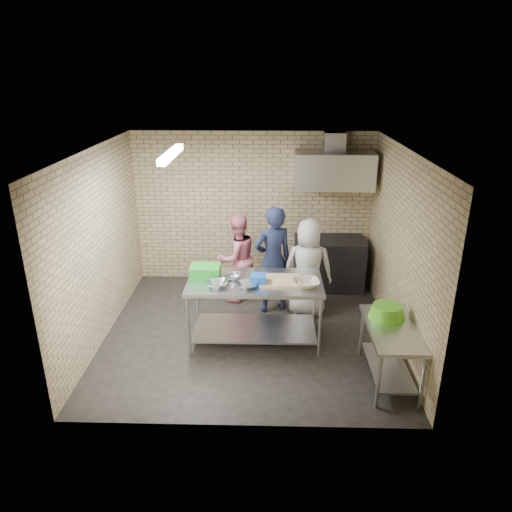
{
  "coord_description": "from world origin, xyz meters",
  "views": [
    {
      "loc": [
        0.28,
        -6.23,
        3.7
      ],
      "look_at": [
        0.1,
        0.2,
        1.15
      ],
      "focal_mm": 33.59,
      "sensor_mm": 36.0,
      "label": 1
    }
  ],
  "objects_px": {
    "stove": "(329,263)",
    "green_crate": "(205,271)",
    "side_counter": "(390,354)",
    "woman_white": "(308,268)",
    "bottle_red": "(335,172)",
    "bottle_green": "(359,173)",
    "prep_table": "(255,311)",
    "man_navy": "(273,260)",
    "green_basin": "(387,311)",
    "blue_tub": "(258,279)",
    "woman_pink": "(237,258)"
  },
  "relations": [
    {
      "from": "woman_pink",
      "to": "woman_white",
      "type": "height_order",
      "value": "woman_white"
    },
    {
      "from": "side_counter",
      "to": "bottle_green",
      "type": "height_order",
      "value": "bottle_green"
    },
    {
      "from": "blue_tub",
      "to": "bottle_green",
      "type": "height_order",
      "value": "bottle_green"
    },
    {
      "from": "prep_table",
      "to": "woman_white",
      "type": "xyz_separation_m",
      "value": [
        0.81,
        0.86,
        0.31
      ]
    },
    {
      "from": "green_basin",
      "to": "bottle_red",
      "type": "xyz_separation_m",
      "value": [
        -0.38,
        2.74,
        1.19
      ]
    },
    {
      "from": "side_counter",
      "to": "woman_white",
      "type": "height_order",
      "value": "woman_white"
    },
    {
      "from": "side_counter",
      "to": "stove",
      "type": "distance_m",
      "value": 2.79
    },
    {
      "from": "green_crate",
      "to": "woman_white",
      "type": "height_order",
      "value": "woman_white"
    },
    {
      "from": "green_basin",
      "to": "woman_white",
      "type": "relative_size",
      "value": 0.29
    },
    {
      "from": "prep_table",
      "to": "side_counter",
      "type": "xyz_separation_m",
      "value": [
        1.71,
        -0.91,
        -0.09
      ]
    },
    {
      "from": "bottle_green",
      "to": "woman_white",
      "type": "bearing_deg",
      "value": -126.28
    },
    {
      "from": "prep_table",
      "to": "man_navy",
      "type": "bearing_deg",
      "value": 74.82
    },
    {
      "from": "green_crate",
      "to": "woman_white",
      "type": "relative_size",
      "value": 0.27
    },
    {
      "from": "stove",
      "to": "bottle_red",
      "type": "bearing_deg",
      "value": 78.23
    },
    {
      "from": "side_counter",
      "to": "woman_white",
      "type": "xyz_separation_m",
      "value": [
        -0.9,
        1.76,
        0.41
      ]
    },
    {
      "from": "green_basin",
      "to": "man_navy",
      "type": "relative_size",
      "value": 0.26
    },
    {
      "from": "prep_table",
      "to": "blue_tub",
      "type": "xyz_separation_m",
      "value": [
        0.05,
        -0.1,
        0.54
      ]
    },
    {
      "from": "green_basin",
      "to": "bottle_green",
      "type": "distance_m",
      "value": 2.98
    },
    {
      "from": "side_counter",
      "to": "green_crate",
      "type": "distance_m",
      "value": 2.69
    },
    {
      "from": "stove",
      "to": "man_navy",
      "type": "height_order",
      "value": "man_navy"
    },
    {
      "from": "bottle_red",
      "to": "side_counter",
      "type": "bearing_deg",
      "value": -82.38
    },
    {
      "from": "bottle_red",
      "to": "man_navy",
      "type": "distance_m",
      "value": 1.94
    },
    {
      "from": "man_navy",
      "to": "green_basin",
      "type": "bearing_deg",
      "value": 109.5
    },
    {
      "from": "stove",
      "to": "green_crate",
      "type": "height_order",
      "value": "green_crate"
    },
    {
      "from": "side_counter",
      "to": "blue_tub",
      "type": "height_order",
      "value": "blue_tub"
    },
    {
      "from": "bottle_red",
      "to": "bottle_green",
      "type": "xyz_separation_m",
      "value": [
        0.4,
        0.0,
        -0.01
      ]
    },
    {
      "from": "side_counter",
      "to": "bottle_red",
      "type": "relative_size",
      "value": 6.67
    },
    {
      "from": "side_counter",
      "to": "bottle_red",
      "type": "distance_m",
      "value": 3.44
    },
    {
      "from": "green_crate",
      "to": "woman_pink",
      "type": "bearing_deg",
      "value": 72.94
    },
    {
      "from": "stove",
      "to": "woman_white",
      "type": "bearing_deg",
      "value": -114.52
    },
    {
      "from": "green_crate",
      "to": "woman_pink",
      "type": "xyz_separation_m",
      "value": [
        0.36,
        1.18,
        -0.27
      ]
    },
    {
      "from": "prep_table",
      "to": "woman_white",
      "type": "bearing_deg",
      "value": 46.69
    },
    {
      "from": "woman_pink",
      "to": "stove",
      "type": "bearing_deg",
      "value": 164.46
    },
    {
      "from": "green_crate",
      "to": "man_navy",
      "type": "xyz_separation_m",
      "value": [
        0.95,
        0.82,
        -0.15
      ]
    },
    {
      "from": "side_counter",
      "to": "green_basin",
      "type": "xyz_separation_m",
      "value": [
        -0.02,
        0.25,
        0.46
      ]
    },
    {
      "from": "prep_table",
      "to": "man_navy",
      "type": "distance_m",
      "value": 1.05
    },
    {
      "from": "prep_table",
      "to": "green_crate",
      "type": "bearing_deg",
      "value": 170.27
    },
    {
      "from": "blue_tub",
      "to": "bottle_red",
      "type": "bearing_deg",
      "value": 60.07
    },
    {
      "from": "woman_pink",
      "to": "side_counter",
      "type": "bearing_deg",
      "value": 98.49
    },
    {
      "from": "man_navy",
      "to": "prep_table",
      "type": "bearing_deg",
      "value": 52.43
    },
    {
      "from": "side_counter",
      "to": "blue_tub",
      "type": "bearing_deg",
      "value": 153.96
    },
    {
      "from": "side_counter",
      "to": "woman_pink",
      "type": "xyz_separation_m",
      "value": [
        -2.04,
        2.21,
        0.37
      ]
    },
    {
      "from": "bottle_red",
      "to": "bottle_green",
      "type": "bearing_deg",
      "value": 0.0
    },
    {
      "from": "man_navy",
      "to": "woman_white",
      "type": "height_order",
      "value": "man_navy"
    },
    {
      "from": "woman_pink",
      "to": "green_basin",
      "type": "bearing_deg",
      "value": 101.65
    },
    {
      "from": "stove",
      "to": "green_crate",
      "type": "bearing_deg",
      "value": -138.66
    },
    {
      "from": "blue_tub",
      "to": "woman_pink",
      "type": "distance_m",
      "value": 1.48
    },
    {
      "from": "stove",
      "to": "woman_pink",
      "type": "relative_size",
      "value": 0.8
    },
    {
      "from": "prep_table",
      "to": "bottle_green",
      "type": "height_order",
      "value": "bottle_green"
    },
    {
      "from": "prep_table",
      "to": "bottle_red",
      "type": "relative_size",
      "value": 10.39
    }
  ]
}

